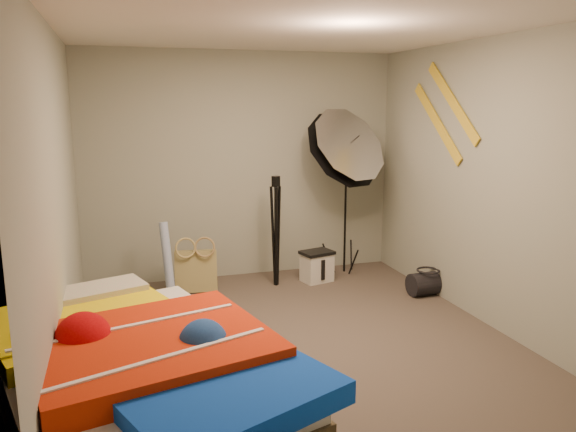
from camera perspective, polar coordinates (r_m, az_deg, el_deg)
name	(u,v)px	position (r m, az deg, el deg)	size (l,w,h in m)	color
floor	(298,343)	(4.74, 1.01, -12.82)	(4.00, 4.00, 0.00)	#494037
ceiling	(299,26)	(4.35, 1.14, 18.75)	(4.00, 4.00, 0.00)	silver
wall_back	(242,166)	(6.29, -4.66, 5.07)	(3.50, 3.50, 0.00)	gray
wall_front	(439,263)	(2.59, 15.08, -4.60)	(3.50, 3.50, 0.00)	gray
wall_left	(57,206)	(4.18, -22.38, 0.96)	(4.00, 4.00, 0.00)	gray
wall_right	(489,184)	(5.19, 19.78, 3.06)	(4.00, 4.00, 0.00)	gray
tote_bag	(196,271)	(5.97, -9.33, -5.54)	(0.43, 0.13, 0.43)	tan
wrapping_roll	(168,261)	(5.77, -12.14, -4.45)	(0.09, 0.09, 0.78)	#5075B5
camera_case	(317,267)	(6.23, 2.95, -5.23)	(0.32, 0.23, 0.32)	beige
duffel_bag	(427,283)	(5.99, 13.98, -6.66)	(0.24, 0.24, 0.39)	black
wall_stripe_upper	(453,102)	(5.62, 16.40, 11.04)	(0.02, 1.10, 0.10)	gold
wall_stripe_lower	(437,123)	(5.83, 14.92, 9.15)	(0.02, 1.10, 0.10)	gold
bed	(136,376)	(3.68, -15.16, -15.37)	(2.07, 2.50, 0.62)	#453823
photo_umbrella	(343,151)	(6.18, 5.58, 6.62)	(1.06, 0.93, 1.99)	black
camera_tripod	(276,224)	(5.97, -1.22, -0.77)	(0.09, 0.09, 1.19)	black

